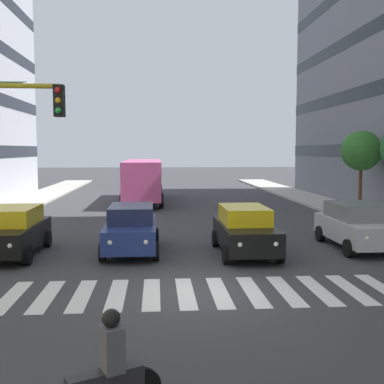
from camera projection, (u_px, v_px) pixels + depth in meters
The scene contains 9 objects.
ground_plane at pixel (203, 292), 12.56m from camera, with size 180.00×180.00×0.00m, color #38383A.
crosswalk_markings at pixel (203, 292), 12.56m from camera, with size 10.35×2.80×0.01m.
car_0 at pixel (356, 225), 18.16m from camera, with size 2.02×4.44×1.72m.
car_1 at pixel (245, 230), 17.14m from camera, with size 2.02×4.44×1.72m.
car_2 at pixel (131, 228), 17.47m from camera, with size 2.02×4.44×1.72m.
car_3 at pixel (12, 231), 16.88m from camera, with size 2.02×4.44×1.72m.
bus_behind_traffic at pixel (143, 176), 34.02m from camera, with size 2.78×10.50×3.00m.
motorcycle_with_rider at pixel (107, 374), 6.62m from camera, with size 1.57×0.84×1.57m.
street_tree_2 at pixel (361, 151), 26.97m from camera, with size 2.28×2.28×4.71m.
Camera 1 is at (1.22, 12.21, 3.78)m, focal length 44.32 mm.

